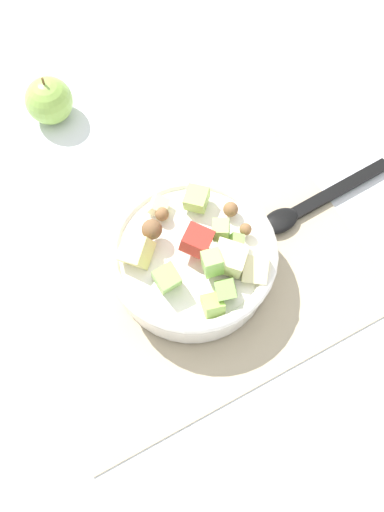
{
  "coord_description": "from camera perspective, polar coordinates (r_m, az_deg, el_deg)",
  "views": [
    {
      "loc": [
        0.17,
        0.3,
        0.78
      ],
      "look_at": [
        0.0,
        -0.01,
        0.05
      ],
      "focal_mm": 43.95,
      "sensor_mm": 36.0,
      "label": 1
    }
  ],
  "objects": [
    {
      "name": "serving_spoon",
      "position": [
        0.9,
        10.34,
        4.41
      ],
      "size": [
        0.22,
        0.04,
        0.01
      ],
      "color": "black",
      "rests_on": "placemat"
    },
    {
      "name": "ground_plane",
      "position": [
        0.85,
        0.37,
        -2.23
      ],
      "size": [
        2.4,
        2.4,
        0.0
      ],
      "primitive_type": "plane",
      "color": "silver"
    },
    {
      "name": "whole_apple",
      "position": [
        0.99,
        -12.89,
        13.64
      ],
      "size": [
        0.07,
        0.07,
        0.08
      ],
      "color": "#8CB74C",
      "rests_on": "ground_plane"
    },
    {
      "name": "placemat",
      "position": [
        0.85,
        0.37,
        -2.15
      ],
      "size": [
        0.46,
        0.33,
        0.01
      ],
      "primitive_type": "cube",
      "color": "tan",
      "rests_on": "ground_plane"
    },
    {
      "name": "salad_bowl",
      "position": [
        0.81,
        0.04,
        -0.28
      ],
      "size": [
        0.22,
        0.22,
        0.11
      ],
      "color": "white",
      "rests_on": "placemat"
    }
  ]
}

